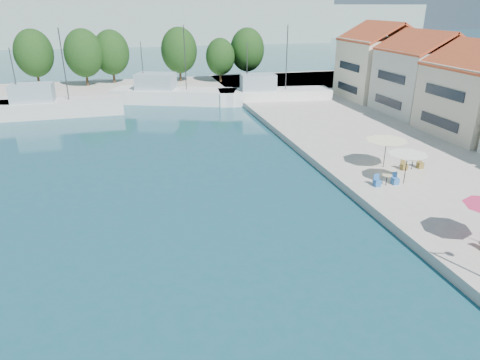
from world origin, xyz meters
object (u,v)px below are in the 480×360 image
object	(u,v)px
trawler_03	(172,95)
umbrella_cream	(386,143)
umbrella_white	(407,158)
trawler_02	(53,107)
trawler_04	(271,95)

from	to	relation	value
trawler_03	umbrella_cream	bearing A→B (deg)	-45.84
trawler_03	umbrella_white	world-z (taller)	trawler_03
trawler_02	umbrella_cream	distance (m)	38.09
umbrella_white	umbrella_cream	size ratio (longest dim) A/B	0.85
trawler_03	trawler_04	size ratio (longest dim) A/B	1.11
trawler_03	umbrella_cream	size ratio (longest dim) A/B	5.34
trawler_04	umbrella_white	bearing A→B (deg)	-83.79
trawler_03	umbrella_cream	xyz separation A→B (m)	(13.07, -30.22, 1.42)
trawler_02	trawler_04	size ratio (longest dim) A/B	1.02
trawler_03	trawler_04	xyz separation A→B (m)	(12.82, -3.52, 0.00)
umbrella_white	umbrella_cream	xyz separation A→B (m)	(0.42, 3.27, -0.03)
umbrella_cream	trawler_02	bearing A→B (deg)	135.97
umbrella_cream	trawler_04	bearing A→B (deg)	90.53
trawler_02	umbrella_white	world-z (taller)	trawler_02
trawler_04	umbrella_white	world-z (taller)	trawler_04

